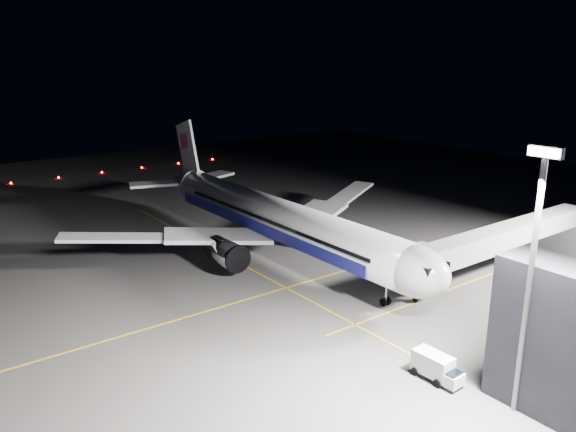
{
  "coord_description": "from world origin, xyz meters",
  "views": [
    {
      "loc": [
        60.01,
        -42.94,
        26.48
      ],
      "look_at": [
        1.77,
        0.44,
        6.0
      ],
      "focal_mm": 35.0,
      "sensor_mm": 36.0,
      "label": 1
    }
  ],
  "objects_px": {
    "airliner": "(273,218)",
    "service_truck": "(437,367)",
    "jet_bridge": "(497,239)",
    "safety_cone_b": "(353,235)",
    "safety_cone_c": "(297,246)",
    "floodlight_mast_south": "(532,261)",
    "baggage_tug": "(298,215)",
    "safety_cone_a": "(328,259)"
  },
  "relations": [
    {
      "from": "airliner",
      "to": "floodlight_mast_south",
      "type": "distance_m",
      "value": 42.13
    },
    {
      "from": "airliner",
      "to": "safety_cone_b",
      "type": "distance_m",
      "value": 14.88
    },
    {
      "from": "safety_cone_a",
      "to": "safety_cone_c",
      "type": "distance_m",
      "value": 6.9
    },
    {
      "from": "service_truck",
      "to": "baggage_tug",
      "type": "relative_size",
      "value": 1.81
    },
    {
      "from": "safety_cone_a",
      "to": "safety_cone_b",
      "type": "distance_m",
      "value": 11.52
    },
    {
      "from": "floodlight_mast_south",
      "to": "baggage_tug",
      "type": "xyz_separation_m",
      "value": [
        -52.31,
        19.12,
        -11.59
      ]
    },
    {
      "from": "jet_bridge",
      "to": "safety_cone_a",
      "type": "xyz_separation_m",
      "value": [
        -16.0,
        -14.06,
        -4.3
      ]
    },
    {
      "from": "safety_cone_b",
      "to": "jet_bridge",
      "type": "bearing_deg",
      "value": 10.58
    },
    {
      "from": "jet_bridge",
      "to": "safety_cone_c",
      "type": "xyz_separation_m",
      "value": [
        -22.9,
        -14.06,
        -4.29
      ]
    },
    {
      "from": "jet_bridge",
      "to": "service_truck",
      "type": "height_order",
      "value": "jet_bridge"
    },
    {
      "from": "airliner",
      "to": "safety_cone_c",
      "type": "bearing_deg",
      "value": 87.49
    },
    {
      "from": "floodlight_mast_south",
      "to": "safety_cone_b",
      "type": "distance_m",
      "value": 46.08
    },
    {
      "from": "airliner",
      "to": "baggage_tug",
      "type": "relative_size",
      "value": 24.7
    },
    {
      "from": "airliner",
      "to": "service_truck",
      "type": "bearing_deg",
      "value": -12.22
    },
    {
      "from": "floodlight_mast_south",
      "to": "safety_cone_c",
      "type": "relative_size",
      "value": 35.08
    },
    {
      "from": "jet_bridge",
      "to": "safety_cone_c",
      "type": "height_order",
      "value": "jet_bridge"
    },
    {
      "from": "floodlight_mast_south",
      "to": "safety_cone_a",
      "type": "relative_size",
      "value": 37.2
    },
    {
      "from": "safety_cone_c",
      "to": "baggage_tug",
      "type": "bearing_deg",
      "value": 141.41
    },
    {
      "from": "airliner",
      "to": "jet_bridge",
      "type": "xyz_separation_m",
      "value": [
        23.08,
        18.06,
        -0.58
      ]
    },
    {
      "from": "jet_bridge",
      "to": "floodlight_mast_south",
      "type": "distance_m",
      "value": 31.05
    },
    {
      "from": "airliner",
      "to": "safety_cone_c",
      "type": "height_order",
      "value": "airliner"
    },
    {
      "from": "jet_bridge",
      "to": "safety_cone_c",
      "type": "distance_m",
      "value": 27.21
    },
    {
      "from": "baggage_tug",
      "to": "floodlight_mast_south",
      "type": "bearing_deg",
      "value": -15.21
    },
    {
      "from": "jet_bridge",
      "to": "safety_cone_b",
      "type": "height_order",
      "value": "jet_bridge"
    },
    {
      "from": "jet_bridge",
      "to": "baggage_tug",
      "type": "height_order",
      "value": "jet_bridge"
    },
    {
      "from": "service_truck",
      "to": "safety_cone_c",
      "type": "height_order",
      "value": "service_truck"
    },
    {
      "from": "safety_cone_a",
      "to": "safety_cone_b",
      "type": "relative_size",
      "value": 0.87
    },
    {
      "from": "service_truck",
      "to": "baggage_tug",
      "type": "bearing_deg",
      "value": 153.66
    },
    {
      "from": "jet_bridge",
      "to": "safety_cone_a",
      "type": "distance_m",
      "value": 21.73
    },
    {
      "from": "service_truck",
      "to": "safety_cone_c",
      "type": "relative_size",
      "value": 7.65
    },
    {
      "from": "baggage_tug",
      "to": "safety_cone_b",
      "type": "relative_size",
      "value": 3.91
    },
    {
      "from": "airliner",
      "to": "floodlight_mast_south",
      "type": "height_order",
      "value": "floodlight_mast_south"
    },
    {
      "from": "safety_cone_b",
      "to": "safety_cone_a",
      "type": "bearing_deg",
      "value": -60.22
    },
    {
      "from": "airliner",
      "to": "safety_cone_b",
      "type": "xyz_separation_m",
      "value": [
        1.35,
        14.0,
        -4.85
      ]
    },
    {
      "from": "jet_bridge",
      "to": "safety_cone_b",
      "type": "xyz_separation_m",
      "value": [
        -21.72,
        -4.06,
        -4.26
      ]
    },
    {
      "from": "service_truck",
      "to": "safety_cone_c",
      "type": "distance_m",
      "value": 36.39
    },
    {
      "from": "airliner",
      "to": "service_truck",
      "type": "distance_m",
      "value": 35.71
    },
    {
      "from": "jet_bridge",
      "to": "floodlight_mast_south",
      "type": "bearing_deg",
      "value": -53.21
    },
    {
      "from": "baggage_tug",
      "to": "service_truck",
      "type": "bearing_deg",
      "value": -19.31
    },
    {
      "from": "floodlight_mast_south",
      "to": "safety_cone_c",
      "type": "distance_m",
      "value": 43.81
    },
    {
      "from": "safety_cone_c",
      "to": "floodlight_mast_south",
      "type": "bearing_deg",
      "value": -13.76
    },
    {
      "from": "floodlight_mast_south",
      "to": "service_truck",
      "type": "xyz_separation_m",
      "value": [
        -6.39,
        -1.5,
        -11.16
      ]
    }
  ]
}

